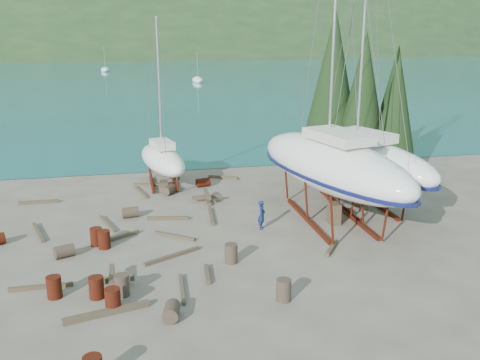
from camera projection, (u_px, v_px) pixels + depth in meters
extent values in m
plane|color=#5D5249|center=(218.00, 251.00, 25.17)|extent=(600.00, 600.00, 0.00)
plane|color=#18647B|center=(128.00, 45.00, 321.16)|extent=(700.00, 700.00, 0.00)
ellipsoid|color=#1F381C|center=(128.00, 44.00, 325.86)|extent=(800.00, 360.00, 110.00)
cube|color=beige|center=(78.00, 50.00, 199.10)|extent=(6.00, 5.00, 4.00)
cube|color=#A54C2D|center=(77.00, 42.00, 198.33)|extent=(6.60, 5.60, 1.60)
cube|color=beige|center=(210.00, 49.00, 209.23)|extent=(6.00, 5.00, 4.00)
cube|color=#A54C2D|center=(210.00, 41.00, 208.46)|extent=(6.60, 5.60, 1.60)
cylinder|color=black|center=(359.00, 161.00, 38.75)|extent=(0.36, 0.36, 1.60)
cone|color=black|center=(363.00, 92.00, 37.38)|extent=(3.60, 3.60, 8.40)
cylinder|color=black|center=(391.00, 168.00, 37.21)|extent=(0.36, 0.36, 1.36)
cone|color=black|center=(396.00, 108.00, 36.04)|extent=(3.06, 3.06, 7.14)
cylinder|color=black|center=(329.00, 154.00, 40.30)|extent=(0.36, 0.36, 1.84)
cone|color=black|center=(333.00, 77.00, 38.71)|extent=(4.14, 4.14, 9.66)
cylinder|color=black|center=(390.00, 157.00, 40.32)|extent=(0.36, 0.36, 1.44)
cone|color=black|center=(395.00, 97.00, 39.08)|extent=(3.24, 3.24, 7.56)
ellipsoid|color=white|center=(198.00, 80.00, 102.26)|extent=(2.00, 5.00, 1.40)
cylinder|color=silver|center=(197.00, 65.00, 101.48)|extent=(0.08, 0.08, 5.00)
ellipsoid|color=white|center=(105.00, 70.00, 126.80)|extent=(2.00, 5.00, 1.40)
cylinder|color=silver|center=(104.00, 58.00, 126.02)|extent=(0.08, 0.08, 5.00)
ellipsoid|color=white|center=(332.00, 165.00, 28.41)|extent=(6.63, 12.84, 2.88)
cube|color=#0E1546|center=(336.00, 186.00, 28.10)|extent=(0.81, 2.21, 1.00)
cube|color=silver|center=(338.00, 136.00, 27.36)|extent=(2.86, 4.08, 0.50)
cube|color=#5D2010|center=(308.00, 220.00, 28.98)|extent=(0.18, 6.78, 0.20)
cube|color=#5D2010|center=(351.00, 216.00, 29.49)|extent=(0.18, 6.78, 0.20)
cube|color=#4E412C|center=(334.00, 214.00, 28.52)|extent=(0.50, 0.80, 1.14)
ellipsoid|color=white|center=(360.00, 160.00, 30.80)|extent=(6.89, 11.31, 2.58)
cube|color=#0E1546|center=(363.00, 177.00, 30.51)|extent=(0.94, 1.92, 1.00)
cube|color=silver|center=(365.00, 136.00, 29.86)|extent=(2.81, 3.68, 0.50)
cylinder|color=silver|center=(364.00, 17.00, 29.12)|extent=(0.14, 0.14, 13.08)
cube|color=#5D2010|center=(339.00, 205.00, 31.31)|extent=(0.18, 5.99, 0.20)
cube|color=#5D2010|center=(374.00, 203.00, 31.76)|extent=(0.18, 5.99, 0.20)
cube|color=#4E412C|center=(361.00, 201.00, 30.91)|extent=(0.50, 0.80, 0.99)
ellipsoid|color=white|center=(162.00, 160.00, 35.19)|extent=(3.60, 7.06, 1.74)
cube|color=#0E1546|center=(163.00, 167.00, 34.99)|extent=(0.52, 1.24, 1.00)
cube|color=silver|center=(162.00, 144.00, 34.56)|extent=(1.60, 2.24, 0.50)
cylinder|color=silver|center=(159.00, 82.00, 34.12)|extent=(0.14, 0.14, 8.11)
cube|color=#5D2010|center=(152.00, 184.00, 35.49)|extent=(0.18, 3.72, 0.20)
cube|color=#5D2010|center=(175.00, 183.00, 35.79)|extent=(0.18, 3.72, 0.20)
cube|color=#4E412C|center=(164.00, 184.00, 35.30)|extent=(0.50, 0.80, 0.37)
imported|color=#12204E|center=(262.00, 215.00, 27.71)|extent=(0.56, 0.67, 1.56)
cylinder|color=#5D2010|center=(54.00, 287.00, 20.73)|extent=(0.58, 0.58, 0.88)
cylinder|color=#2D2823|center=(171.00, 311.00, 19.27)|extent=(0.75, 0.98, 0.58)
cylinder|color=#5D2010|center=(203.00, 182.00, 35.24)|extent=(0.98, 0.76, 0.58)
cylinder|color=#2D2823|center=(284.00, 290.00, 20.50)|extent=(0.58, 0.58, 0.88)
cylinder|color=#5D2010|center=(96.00, 237.00, 25.72)|extent=(0.58, 0.58, 0.88)
cylinder|color=#2D2823|center=(130.00, 212.00, 29.55)|extent=(0.95, 0.69, 0.58)
cylinder|color=#5D2010|center=(113.00, 300.00, 19.79)|extent=(0.58, 0.58, 0.88)
cylinder|color=#2D2823|center=(169.00, 190.00, 33.62)|extent=(0.97, 1.05, 0.58)
cylinder|color=#5D2010|center=(96.00, 287.00, 20.70)|extent=(0.58, 0.58, 0.88)
cylinder|color=#5D2010|center=(104.00, 239.00, 25.38)|extent=(0.58, 0.58, 0.88)
cylinder|color=#2D2823|center=(64.00, 251.00, 24.42)|extent=(1.03, 0.87, 0.58)
cylinder|color=#2D2823|center=(122.00, 285.00, 20.88)|extent=(0.58, 0.58, 0.88)
cylinder|color=#2D2823|center=(231.00, 253.00, 23.82)|extent=(0.58, 0.58, 0.88)
cube|color=#4E412C|center=(141.00, 192.00, 33.96)|extent=(0.79, 2.63, 0.14)
cube|color=#4E412C|center=(332.00, 248.00, 25.25)|extent=(1.18, 1.59, 0.19)
cube|color=#4E412C|center=(39.00, 202.00, 31.93)|extent=(2.31, 0.23, 0.19)
cube|color=#4E412C|center=(182.00, 289.00, 21.36)|extent=(0.28, 2.47, 0.15)
cube|color=#4E412C|center=(120.00, 237.00, 26.65)|extent=(1.97, 1.32, 0.17)
cube|color=#4E412C|center=(172.00, 256.00, 24.43)|extent=(2.69, 1.53, 0.16)
cube|color=#4E412C|center=(223.00, 177.00, 37.18)|extent=(1.97, 1.09, 0.19)
cube|color=#4E412C|center=(207.00, 274.00, 22.61)|extent=(0.32, 1.70, 0.17)
cube|color=#4E412C|center=(168.00, 218.00, 29.21)|extent=(2.25, 0.58, 0.19)
cube|color=#4E412C|center=(149.00, 185.00, 35.53)|extent=(2.05, 0.80, 0.15)
cube|color=#4E412C|center=(211.00, 216.00, 29.62)|extent=(0.42, 2.76, 0.16)
cube|color=#4E412C|center=(175.00, 236.00, 26.77)|extent=(1.94, 1.53, 0.15)
cube|color=#4E412C|center=(41.00, 287.00, 21.51)|extent=(2.49, 0.18, 0.17)
cube|color=#4E412C|center=(108.00, 224.00, 28.46)|extent=(0.94, 2.48, 0.15)
cube|color=#4E412C|center=(107.00, 312.00, 19.54)|extent=(3.12, 0.99, 0.23)
cube|color=#4E412C|center=(38.00, 232.00, 27.25)|extent=(0.95, 2.68, 0.16)
cube|color=#4E412C|center=(112.00, 284.00, 21.71)|extent=(0.20, 1.80, 0.20)
cube|color=#4E412C|center=(112.00, 280.00, 21.65)|extent=(1.80, 0.20, 0.20)
cube|color=#4E412C|center=(112.00, 275.00, 21.60)|extent=(0.20, 1.80, 0.20)
cube|color=#4E412C|center=(207.00, 200.00, 32.22)|extent=(0.20, 1.80, 0.20)
cube|color=#4E412C|center=(207.00, 197.00, 32.17)|extent=(1.80, 0.20, 0.20)
cube|color=#4E412C|center=(207.00, 194.00, 32.11)|extent=(0.20, 1.80, 0.20)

